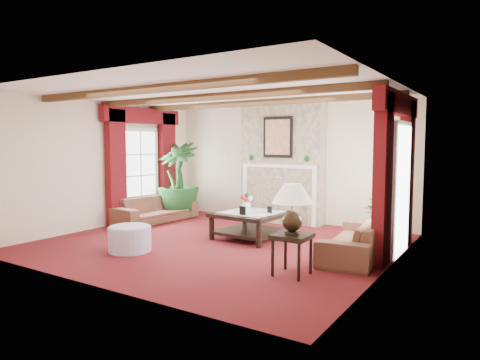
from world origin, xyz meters
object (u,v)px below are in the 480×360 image
Objects in this scene: sofa_left at (155,205)px; sofa_right at (355,232)px; side_table at (292,254)px; ottoman at (130,239)px; potted_palm at (178,197)px; coffee_table at (251,225)px.

sofa_left is 1.02× the size of sofa_right.
side_table is 0.81× the size of ottoman.
sofa_left reaches higher than side_table.
potted_palm reaches higher than coffee_table.
sofa_right is (4.84, -0.49, -0.01)m from sofa_left.
potted_palm is 5.10m from side_table.
sofa_right is 1.68× the size of coffee_table.
sofa_right is at bearing -14.27° from potted_palm.
sofa_right is 3.57× the size of side_table.
sofa_left is at bearing -101.46° from sofa_right.
sofa_left reaches higher than ottoman.
sofa_left is 4.86m from sofa_right.
ottoman is (1.48, -2.94, -0.31)m from potted_palm.
potted_palm is 2.65× the size of ottoman.
side_table is 2.89m from ottoman.
coffee_table is at bearing -91.03° from sofa_left.
potted_palm reaches higher than ottoman.
sofa_left is 2.77m from coffee_table.
sofa_right reaches higher than ottoman.
side_table is at bearing 5.69° from ottoman.
coffee_table is at bearing -101.57° from sofa_right.
coffee_table reaches higher than ottoman.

